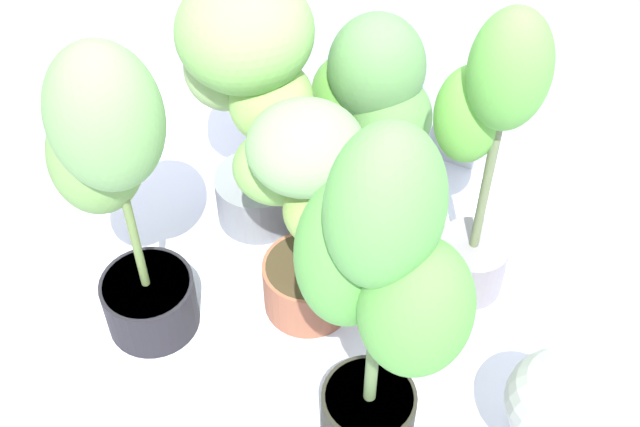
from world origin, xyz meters
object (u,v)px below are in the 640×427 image
at_px(potted_plant_front_right, 379,292).
at_px(potted_plant_center, 305,202).
at_px(potted_plant_back_center, 373,114).
at_px(floor_fan, 557,406).
at_px(potted_plant_back_left, 248,78).
at_px(potted_plant_front_left, 114,177).
at_px(potted_plant_back_right, 485,144).

distance_m(potted_plant_front_right, potted_plant_center, 0.49).
xyz_separation_m(potted_plant_back_center, potted_plant_center, (-0.01, -0.38, 0.02)).
bearing_deg(floor_fan, potted_plant_center, -73.74).
distance_m(potted_plant_back_left, potted_plant_front_left, 0.46).
bearing_deg(potted_plant_back_center, potted_plant_front_left, -121.72).
relative_size(potted_plant_front_left, potted_plant_center, 1.34).
relative_size(potted_plant_front_right, potted_plant_back_center, 1.48).
distance_m(potted_plant_back_left, floor_fan, 1.09).
height_order(potted_plant_front_right, potted_plant_front_left, potted_plant_front_right).
height_order(potted_plant_front_right, potted_plant_back_center, potted_plant_front_right).
bearing_deg(potted_plant_back_left, floor_fan, -22.38).
bearing_deg(potted_plant_front_right, floor_fan, 19.07).
relative_size(potted_plant_center, potted_plant_back_right, 0.75).
bearing_deg(potted_plant_center, floor_fan, -14.21).
distance_m(potted_plant_back_left, potted_plant_back_center, 0.35).
bearing_deg(potted_plant_front_right, potted_plant_back_left, 138.11).
bearing_deg(floor_fan, potted_plant_back_center, -98.43).
bearing_deg(potted_plant_back_right, potted_plant_back_left, -176.39).
bearing_deg(potted_plant_back_left, potted_plant_back_center, 28.16).
bearing_deg(potted_plant_back_right, potted_plant_back_center, 161.14).
xyz_separation_m(potted_plant_back_center, potted_plant_front_left, (-0.38, -0.61, 0.15)).
height_order(potted_plant_front_right, floor_fan, potted_plant_front_right).
bearing_deg(potted_plant_front_left, potted_plant_front_right, -6.65).
bearing_deg(potted_plant_front_left, potted_plant_back_right, 34.75).
bearing_deg(potted_plant_front_right, potted_plant_back_right, 87.23).
height_order(potted_plant_back_left, potted_plant_back_right, potted_plant_back_right).
xyz_separation_m(potted_plant_back_center, floor_fan, (0.69, -0.56, -0.12)).
xyz_separation_m(potted_plant_back_center, potted_plant_back_right, (0.34, -0.11, 0.13)).
height_order(potted_plant_back_center, potted_plant_center, potted_plant_back_center).
xyz_separation_m(potted_plant_front_right, floor_fan, (0.38, 0.13, -0.34)).
xyz_separation_m(potted_plant_front_right, potted_plant_center, (-0.32, 0.31, -0.20)).
bearing_deg(floor_fan, potted_plant_front_left, -56.73).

